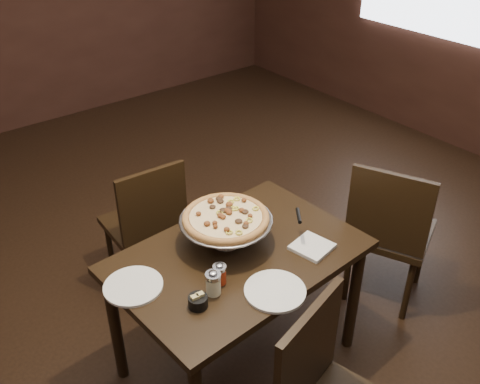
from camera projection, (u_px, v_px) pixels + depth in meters
room at (252, 102)px, 2.01m from camera, size 6.04×7.04×2.84m
dining_table at (238, 269)px, 2.43m from camera, size 1.14×0.79×0.68m
pizza_stand at (226, 218)px, 2.37m from camera, size 0.42×0.42×0.17m
parmesan_shaker at (213, 283)px, 2.14m from camera, size 0.06×0.06×0.11m
pepper_flake_shaker at (220, 274)px, 2.20m from camera, size 0.06×0.06×0.10m
packet_caddy at (198, 301)px, 2.09m from camera, size 0.08×0.08×0.06m
napkin_stack at (312, 247)px, 2.41m from camera, size 0.19×0.19×0.02m
plate_left at (133, 286)px, 2.19m from camera, size 0.25×0.25×0.01m
plate_near at (275, 291)px, 2.17m from camera, size 0.25×0.25×0.01m
serving_spatula at (299, 216)px, 2.39m from camera, size 0.14×0.14×0.02m
chair_far at (147, 221)px, 2.99m from camera, size 0.41×0.41×0.83m
chair_side at (389, 229)px, 2.87m from camera, size 0.55×0.55×0.90m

